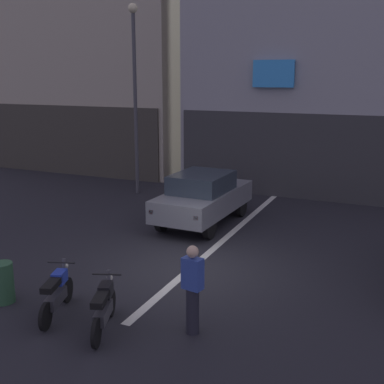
{
  "coord_description": "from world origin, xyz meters",
  "views": [
    {
      "loc": [
        4.54,
        -10.15,
        4.57
      ],
      "look_at": [
        -0.83,
        2.0,
        1.4
      ],
      "focal_mm": 45.95,
      "sensor_mm": 36.0,
      "label": 1
    }
  ],
  "objects": [
    {
      "name": "motorcycle_black_row_left_mid",
      "position": [
        -0.25,
        -3.29,
        0.46
      ],
      "size": [
        0.71,
        1.59,
        0.98
      ],
      "color": "black",
      "rests_on": "ground"
    },
    {
      "name": "lane_centre_line",
      "position": [
        0.0,
        6.0,
        0.0
      ],
      "size": [
        0.2,
        18.0,
        0.01
      ],
      "primitive_type": "cube",
      "color": "silver",
      "rests_on": "ground"
    },
    {
      "name": "trash_bin",
      "position": [
        -2.79,
        -3.17,
        0.42
      ],
      "size": [
        0.44,
        0.44,
        0.85
      ],
      "primitive_type": "cylinder",
      "color": "#2D5938",
      "rests_on": "ground"
    },
    {
      "name": "ground_plane",
      "position": [
        0.0,
        0.0,
        0.0
      ],
      "size": [
        120.0,
        120.0,
        0.0
      ],
      "primitive_type": "plane",
      "color": "#232328"
    },
    {
      "name": "motorcycle_blue_row_leftmost",
      "position": [
        -1.43,
        -3.16,
        0.46
      ],
      "size": [
        0.67,
        1.61,
        0.98
      ],
      "color": "black",
      "rests_on": "ground"
    },
    {
      "name": "person_by_motorcycles",
      "position": [
        1.27,
        -2.73,
        0.86
      ],
      "size": [
        0.39,
        0.28,
        1.67
      ],
      "color": "#23232D",
      "rests_on": "ground"
    },
    {
      "name": "street_lamp",
      "position": [
        -5.13,
        6.36,
        4.32
      ],
      "size": [
        0.36,
        0.36,
        7.14
      ],
      "color": "#47474C",
      "rests_on": "ground"
    },
    {
      "name": "car_grey_crossing_near",
      "position": [
        -1.14,
        3.57,
        0.89
      ],
      "size": [
        1.91,
        4.16,
        1.64
      ],
      "color": "black",
      "rests_on": "ground"
    }
  ]
}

